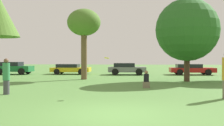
{
  "coord_description": "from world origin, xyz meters",
  "views": [
    {
      "loc": [
        0.66,
        -7.92,
        1.72
      ],
      "look_at": [
        -0.47,
        4.43,
        1.48
      ],
      "focal_mm": 41.83,
      "sensor_mm": 36.0,
      "label": 1
    }
  ],
  "objects_px": {
    "parked_car_yellow": "(70,69)",
    "parked_car_green": "(13,68)",
    "person_thrower": "(6,76)",
    "bystander_sitting": "(146,81)",
    "parked_car_grey": "(127,68)",
    "parked_car_red": "(191,69)",
    "tree_1": "(84,24)",
    "tree_2": "(187,30)",
    "frisbee": "(107,58)"
  },
  "relations": [
    {
      "from": "frisbee",
      "to": "tree_1",
      "type": "relative_size",
      "value": 0.04
    },
    {
      "from": "parked_car_green",
      "to": "parked_car_red",
      "type": "relative_size",
      "value": 0.85
    },
    {
      "from": "frisbee",
      "to": "tree_1",
      "type": "xyz_separation_m",
      "value": [
        -2.84,
        8.95,
        2.71
      ]
    },
    {
      "from": "bystander_sitting",
      "to": "parked_car_red",
      "type": "distance_m",
      "value": 13.17
    },
    {
      "from": "parked_car_red",
      "to": "bystander_sitting",
      "type": "bearing_deg",
      "value": -113.39
    },
    {
      "from": "parked_car_grey",
      "to": "parked_car_green",
      "type": "bearing_deg",
      "value": -179.03
    },
    {
      "from": "frisbee",
      "to": "parked_car_yellow",
      "type": "xyz_separation_m",
      "value": [
        -5.65,
        15.54,
        -1.14
      ]
    },
    {
      "from": "tree_1",
      "to": "parked_car_grey",
      "type": "relative_size",
      "value": 1.47
    },
    {
      "from": "person_thrower",
      "to": "tree_1",
      "type": "distance_m",
      "value": 9.77
    },
    {
      "from": "bystander_sitting",
      "to": "parked_car_yellow",
      "type": "distance_m",
      "value": 14.31
    },
    {
      "from": "frisbee",
      "to": "parked_car_green",
      "type": "distance_m",
      "value": 18.72
    },
    {
      "from": "parked_car_yellow",
      "to": "parked_car_green",
      "type": "bearing_deg",
      "value": -172.77
    },
    {
      "from": "tree_2",
      "to": "parked_car_grey",
      "type": "distance_m",
      "value": 9.18
    },
    {
      "from": "bystander_sitting",
      "to": "tree_2",
      "type": "distance_m",
      "value": 6.38
    },
    {
      "from": "frisbee",
      "to": "bystander_sitting",
      "type": "height_order",
      "value": "frisbee"
    },
    {
      "from": "tree_1",
      "to": "parked_car_yellow",
      "type": "bearing_deg",
      "value": 113.11
    },
    {
      "from": "tree_1",
      "to": "parked_car_green",
      "type": "height_order",
      "value": "tree_1"
    },
    {
      "from": "bystander_sitting",
      "to": "parked_car_grey",
      "type": "height_order",
      "value": "parked_car_grey"
    },
    {
      "from": "parked_car_green",
      "to": "parked_car_yellow",
      "type": "bearing_deg",
      "value": 7.23
    },
    {
      "from": "frisbee",
      "to": "parked_car_grey",
      "type": "xyz_separation_m",
      "value": [
        0.36,
        15.08,
        -1.07
      ]
    },
    {
      "from": "tree_2",
      "to": "bystander_sitting",
      "type": "bearing_deg",
      "value": -125.2
    },
    {
      "from": "bystander_sitting",
      "to": "person_thrower",
      "type": "bearing_deg",
      "value": -153.46
    },
    {
      "from": "frisbee",
      "to": "tree_1",
      "type": "distance_m",
      "value": 9.77
    },
    {
      "from": "parked_car_green",
      "to": "bystander_sitting",
      "type": "bearing_deg",
      "value": -40.91
    },
    {
      "from": "person_thrower",
      "to": "frisbee",
      "type": "xyz_separation_m",
      "value": [
        4.77,
        -0.06,
        0.86
      ]
    },
    {
      "from": "tree_2",
      "to": "frisbee",
      "type": "bearing_deg",
      "value": -122.75
    },
    {
      "from": "bystander_sitting",
      "to": "parked_car_green",
      "type": "relative_size",
      "value": 0.26
    },
    {
      "from": "parked_car_green",
      "to": "parked_car_grey",
      "type": "height_order",
      "value": "parked_car_green"
    },
    {
      "from": "tree_2",
      "to": "parked_car_green",
      "type": "xyz_separation_m",
      "value": [
        -16.59,
        6.87,
        -3.07
      ]
    },
    {
      "from": "tree_1",
      "to": "parked_car_red",
      "type": "height_order",
      "value": "tree_1"
    },
    {
      "from": "person_thrower",
      "to": "tree_2",
      "type": "bearing_deg",
      "value": 40.66
    },
    {
      "from": "tree_1",
      "to": "parked_car_grey",
      "type": "bearing_deg",
      "value": 62.48
    },
    {
      "from": "parked_car_green",
      "to": "parked_car_grey",
      "type": "bearing_deg",
      "value": 0.97
    },
    {
      "from": "person_thrower",
      "to": "parked_car_yellow",
      "type": "distance_m",
      "value": 15.51
    },
    {
      "from": "parked_car_yellow",
      "to": "parked_car_grey",
      "type": "distance_m",
      "value": 6.02
    },
    {
      "from": "parked_car_green",
      "to": "parked_car_yellow",
      "type": "height_order",
      "value": "parked_car_green"
    },
    {
      "from": "bystander_sitting",
      "to": "frisbee",
      "type": "bearing_deg",
      "value": -119.35
    },
    {
      "from": "tree_1",
      "to": "bystander_sitting",
      "type": "bearing_deg",
      "value": -49.49
    },
    {
      "from": "tree_1",
      "to": "parked_car_yellow",
      "type": "xyz_separation_m",
      "value": [
        -2.81,
        6.59,
        -3.85
      ]
    },
    {
      "from": "person_thrower",
      "to": "tree_2",
      "type": "height_order",
      "value": "tree_2"
    },
    {
      "from": "tree_1",
      "to": "parked_car_green",
      "type": "xyz_separation_m",
      "value": [
        -8.72,
        5.74,
        -3.73
      ]
    },
    {
      "from": "parked_car_green",
      "to": "parked_car_red",
      "type": "xyz_separation_m",
      "value": [
        18.5,
        0.86,
        -0.1
      ]
    },
    {
      "from": "person_thrower",
      "to": "parked_car_green",
      "type": "xyz_separation_m",
      "value": [
        -6.79,
        14.63,
        -0.16
      ]
    },
    {
      "from": "bystander_sitting",
      "to": "parked_car_grey",
      "type": "distance_m",
      "value": 11.8
    },
    {
      "from": "frisbee",
      "to": "parked_car_red",
      "type": "height_order",
      "value": "frisbee"
    },
    {
      "from": "bystander_sitting",
      "to": "parked_car_grey",
      "type": "xyz_separation_m",
      "value": [
        -1.55,
        11.69,
        0.24
      ]
    },
    {
      "from": "tree_1",
      "to": "parked_car_green",
      "type": "relative_size",
      "value": 1.47
    },
    {
      "from": "tree_1",
      "to": "tree_2",
      "type": "height_order",
      "value": "tree_2"
    },
    {
      "from": "person_thrower",
      "to": "parked_car_red",
      "type": "relative_size",
      "value": 0.38
    },
    {
      "from": "person_thrower",
      "to": "parked_car_grey",
      "type": "relative_size",
      "value": 0.44
    }
  ]
}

